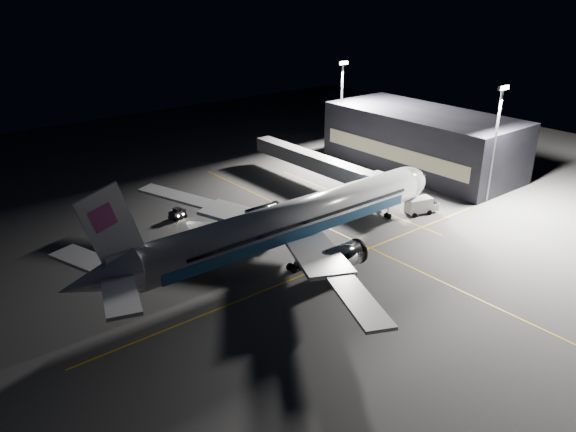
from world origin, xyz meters
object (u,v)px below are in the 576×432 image
at_px(floodlight_mast_north, 342,100).
at_px(floodlight_mast_south, 496,134).
at_px(airliner, 287,222).
at_px(safety_cone_b, 247,225).
at_px(service_truck, 421,205).
at_px(safety_cone_c, 266,245).
at_px(baggage_tug, 177,214).
at_px(jet_bridge, 322,165).
at_px(safety_cone_a, 204,239).

bearing_deg(floodlight_mast_north, floodlight_mast_south, -90.00).
relative_size(airliner, safety_cone_b, 91.41).
distance_m(service_truck, safety_cone_c, 29.02).
bearing_deg(floodlight_mast_south, safety_cone_c, 166.57).
bearing_deg(baggage_tug, service_truck, -48.45).
bearing_deg(jet_bridge, safety_cone_b, -164.28).
distance_m(airliner, service_truck, 27.78).
bearing_deg(jet_bridge, safety_cone_a, -167.85).
bearing_deg(baggage_tug, jet_bridge, -20.23).
distance_m(airliner, safety_cone_c, 6.33).
xyz_separation_m(floodlight_mast_south, baggage_tug, (-46.84, 28.01, -11.53)).
bearing_deg(safety_cone_b, service_truck, -28.24).
xyz_separation_m(floodlight_mast_north, service_truck, (-13.61, -34.12, -10.83)).
distance_m(floodlight_mast_south, safety_cone_b, 45.28).
distance_m(service_truck, safety_cone_a, 37.05).
relative_size(jet_bridge, service_truck, 5.71).
height_order(airliner, floodlight_mast_north, floodlight_mast_north).
height_order(floodlight_mast_north, service_truck, floodlight_mast_north).
xyz_separation_m(jet_bridge, baggage_tug, (-28.84, 3.94, -3.74)).
height_order(jet_bridge, floodlight_mast_south, floodlight_mast_south).
bearing_deg(service_truck, safety_cone_c, -177.29).
height_order(service_truck, safety_cone_b, service_truck).
distance_m(jet_bridge, floodlight_mast_north, 24.06).
height_order(floodlight_mast_south, safety_cone_c, floodlight_mast_south).
bearing_deg(safety_cone_c, service_truck, -12.22).
bearing_deg(safety_cone_a, airliner, -59.16).
bearing_deg(floodlight_mast_north, safety_cone_c, -146.29).
xyz_separation_m(floodlight_mast_south, safety_cone_c, (-41.95, 10.01, -12.04)).
relative_size(floodlight_mast_north, safety_cone_b, 30.78).
bearing_deg(safety_cone_b, jet_bridge, 15.72).
bearing_deg(airliner, floodlight_mast_north, 37.91).
distance_m(jet_bridge, floodlight_mast_south, 31.05).
bearing_deg(jet_bridge, baggage_tug, 172.22).
bearing_deg(jet_bridge, floodlight_mast_south, -53.21).
relative_size(floodlight_mast_north, safety_cone_a, 31.95).
height_order(baggage_tug, safety_cone_a, baggage_tug).
distance_m(floodlight_mast_south, baggage_tug, 55.78).
bearing_deg(floodlight_mast_south, jet_bridge, 126.79).
bearing_deg(safety_cone_a, floodlight_mast_south, -20.15).
distance_m(floodlight_mast_north, safety_cone_b, 46.16).
relative_size(service_truck, safety_cone_b, 8.95).
height_order(safety_cone_a, safety_cone_b, safety_cone_b).
bearing_deg(safety_cone_b, floodlight_mast_south, -24.27).
relative_size(airliner, baggage_tug, 21.27).
height_order(jet_bridge, safety_cone_b, jet_bridge).
height_order(airliner, floodlight_mast_south, floodlight_mast_south).
bearing_deg(floodlight_mast_north, jet_bridge, -142.26).
xyz_separation_m(jet_bridge, safety_cone_b, (-21.79, -6.13, -4.25)).
bearing_deg(safety_cone_b, safety_cone_a, -177.73).
relative_size(airliner, safety_cone_a, 94.89).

